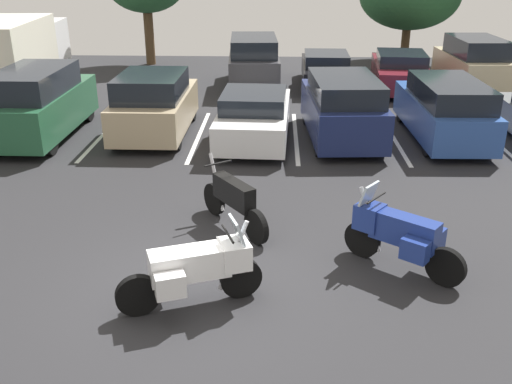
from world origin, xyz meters
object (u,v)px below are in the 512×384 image
object	(u,v)px
car_navy	(342,108)
car_far_champagne	(473,63)
car_far_maroon	(400,71)
motorcycle_second	(233,200)
box_truck	(14,52)
motorcycle_touring	(196,267)
car_far_charcoal	(254,62)
car_far_black	(326,69)
car_green	(39,103)
car_blue	(444,109)
car_white	(254,116)
motorcycle_third	(400,234)
car_tan	(155,105)

from	to	relation	value
car_navy	car_far_champagne	distance (m)	9.07
car_far_maroon	car_navy	bearing A→B (deg)	-113.68
motorcycle_second	box_truck	distance (m)	15.17
motorcycle_touring	car_far_charcoal	xyz separation A→B (m)	(0.25, 15.35, 0.33)
car_navy	car_far_maroon	xyz separation A→B (m)	(2.93, 6.67, -0.23)
car_far_black	car_green	bearing A→B (deg)	-140.92
car_navy	car_far_charcoal	size ratio (longest dim) A/B	0.95
car_green	car_navy	bearing A→B (deg)	0.69
car_blue	car_far_champagne	size ratio (longest dim) A/B	1.10
car_far_charcoal	box_truck	size ratio (longest dim) A/B	0.68
car_navy	car_blue	world-z (taller)	car_navy
motorcycle_touring	car_blue	xyz separation A→B (m)	(6.01, 8.73, 0.22)
car_far_black	box_truck	size ratio (longest dim) A/B	0.65
car_far_black	car_far_maroon	xyz separation A→B (m)	(2.88, -0.37, 0.04)
motorcycle_touring	motorcycle_second	world-z (taller)	motorcycle_touring
car_navy	car_blue	size ratio (longest dim) A/B	0.95
motorcycle_touring	car_navy	xyz separation A→B (m)	(3.07, 8.58, 0.28)
motorcycle_second	car_far_black	world-z (taller)	car_far_black
motorcycle_touring	motorcycle_second	distance (m)	2.74
car_blue	motorcycle_touring	bearing A→B (deg)	-124.52
car_white	car_far_black	world-z (taller)	car_white
car_navy	car_far_charcoal	bearing A→B (deg)	112.64
car_blue	car_far_maroon	distance (m)	6.52
motorcycle_second	car_white	distance (m)	5.75
motorcycle_second	car_blue	xyz separation A→B (m)	(5.63, 6.02, 0.29)
motorcycle_third	car_green	world-z (taller)	car_green
car_navy	box_truck	size ratio (longest dim) A/B	0.64
car_white	car_navy	bearing A→B (deg)	2.60
car_white	car_far_charcoal	world-z (taller)	car_far_charcoal
motorcycle_second	box_truck	size ratio (longest dim) A/B	0.26
car_far_charcoal	car_far_maroon	world-z (taller)	car_far_charcoal
motorcycle_second	car_far_maroon	world-z (taller)	car_far_maroon
car_tan	motorcycle_third	bearing A→B (deg)	-53.17
motorcycle_third	car_white	bearing A→B (deg)	110.87
motorcycle_second	car_far_black	bearing A→B (deg)	77.99
car_far_black	car_far_maroon	world-z (taller)	car_far_maroon
motorcycle_third	car_far_maroon	distance (m)	14.28
car_tan	car_far_black	bearing A→B (deg)	50.75
car_white	car_far_black	xyz separation A→B (m)	(2.56, 7.15, -0.03)
car_blue	box_truck	xyz separation A→B (m)	(-15.00, 5.88, 0.59)
car_far_black	car_far_maroon	size ratio (longest dim) A/B	0.92
motorcycle_second	motorcycle_touring	bearing A→B (deg)	-97.95
motorcycle_second	car_far_champagne	world-z (taller)	car_far_champagne
motorcycle_second	car_white	world-z (taller)	car_white
motorcycle_second	car_far_black	xyz separation A→B (m)	(2.74, 12.90, 0.08)
car_blue	car_navy	bearing A→B (deg)	-177.00
car_white	car_far_maroon	world-z (taller)	car_far_maroon
car_green	car_white	distance (m)	6.24
motorcycle_second	motorcycle_third	size ratio (longest dim) A/B	1.03
car_navy	car_blue	bearing A→B (deg)	3.00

